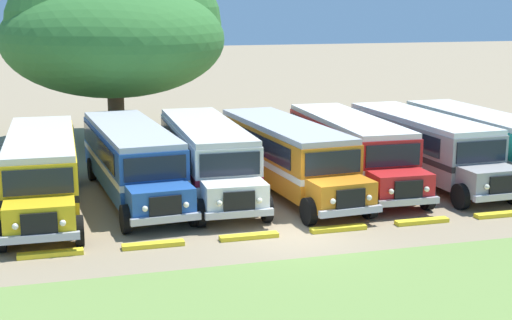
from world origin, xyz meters
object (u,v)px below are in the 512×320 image
parked_bus_slot_5 (350,146)px  parked_bus_slot_7 (481,140)px  parked_bus_slot_6 (423,144)px  parked_bus_slot_4 (287,153)px  parked_bus_slot_2 (132,158)px  parked_bus_slot_3 (207,154)px  broad_shade_tree (117,33)px  parked_bus_slot_1 (42,168)px

parked_bus_slot_5 → parked_bus_slot_7: bearing=89.1°
parked_bus_slot_5 → parked_bus_slot_6: bearing=86.5°
parked_bus_slot_5 → parked_bus_slot_6: (3.34, -0.28, 0.00)m
parked_bus_slot_4 → parked_bus_slot_5: size_ratio=1.01×
parked_bus_slot_2 → parked_bus_slot_7: same height
parked_bus_slot_3 → parked_bus_slot_5: same height
parked_bus_slot_3 → parked_bus_slot_4: size_ratio=0.99×
parked_bus_slot_4 → parked_bus_slot_6: (6.46, 0.33, 0.00)m
parked_bus_slot_6 → parked_bus_slot_7: 2.93m
broad_shade_tree → parked_bus_slot_2: bearing=-93.3°
parked_bus_slot_4 → parked_bus_slot_6: 6.47m
parked_bus_slot_2 → parked_bus_slot_7: (15.67, -0.45, 0.00)m
parked_bus_slot_6 → parked_bus_slot_7: (2.93, 0.04, 0.00)m
parked_bus_slot_1 → parked_bus_slot_4: bearing=91.7°
parked_bus_slot_1 → parked_bus_slot_3: size_ratio=1.00×
parked_bus_slot_3 → broad_shade_tree: broad_shade_tree is taller
broad_shade_tree → parked_bus_slot_3: bearing=-79.0°
parked_bus_slot_7 → broad_shade_tree: (-14.97, 12.59, 4.46)m
parked_bus_slot_1 → broad_shade_tree: broad_shade_tree is taller
parked_bus_slot_3 → parked_bus_slot_4: same height
parked_bus_slot_7 → broad_shade_tree: bearing=-130.9°
parked_bus_slot_3 → parked_bus_slot_7: size_ratio=1.00×
parked_bus_slot_4 → parked_bus_slot_7: size_ratio=1.01×
parked_bus_slot_1 → broad_shade_tree: 14.45m
parked_bus_slot_1 → parked_bus_slot_7: same height
parked_bus_slot_6 → parked_bus_slot_5: bearing=-97.1°
parked_bus_slot_6 → parked_bus_slot_7: bearing=88.4°
parked_bus_slot_5 → broad_shade_tree: broad_shade_tree is taller
parked_bus_slot_2 → parked_bus_slot_5: bearing=84.4°
broad_shade_tree → parked_bus_slot_1: bearing=-107.8°
parked_bus_slot_6 → parked_bus_slot_7: size_ratio=1.00×
parked_bus_slot_2 → parked_bus_slot_3: same height
parked_bus_slot_1 → parked_bus_slot_7: (19.17, 0.50, 0.00)m
parked_bus_slot_6 → parked_bus_slot_7: same height
parked_bus_slot_4 → parked_bus_slot_5: same height
parked_bus_slot_1 → parked_bus_slot_3: 6.64m
parked_bus_slot_2 → parked_bus_slot_4: 6.34m
parked_bus_slot_4 → parked_bus_slot_3: bearing=-108.0°
parked_bus_slot_3 → parked_bus_slot_7: 12.60m
parked_bus_slot_5 → broad_shade_tree: (-8.70, 12.34, 4.46)m
parked_bus_slot_3 → parked_bus_slot_7: (12.59, -0.39, 0.00)m
parked_bus_slot_6 → parked_bus_slot_1: bearing=-90.6°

